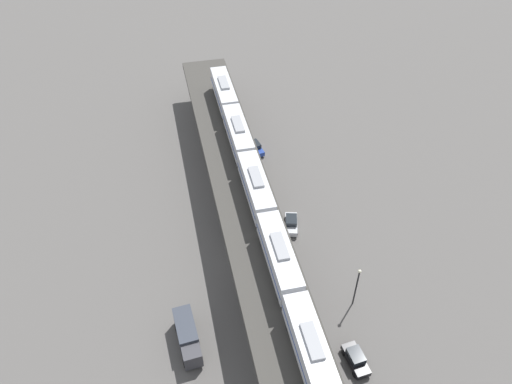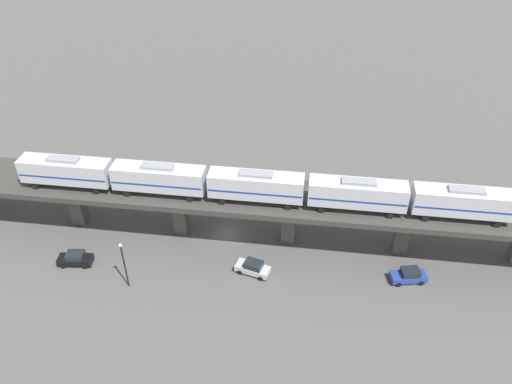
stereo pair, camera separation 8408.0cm
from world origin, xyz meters
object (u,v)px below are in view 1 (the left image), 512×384
at_px(street_car_black, 356,359).
at_px(delivery_truck, 187,336).
at_px(subway_train, 256,186).
at_px(street_car_blue, 255,147).
at_px(street_lamp, 357,284).
at_px(street_car_silver, 291,223).

height_order(street_car_black, delivery_truck, delivery_truck).
relative_size(subway_train, delivery_truck, 8.60).
relative_size(street_car_blue, street_lamp, 0.67).
relative_size(street_car_silver, street_lamp, 0.68).
height_order(subway_train, street_car_blue, subway_train).
relative_size(street_car_silver, delivery_truck, 0.65).
height_order(street_car_silver, street_car_blue, same).
bearing_deg(street_car_blue, delivery_truck, 62.60).
bearing_deg(street_lamp, subway_train, -59.07).
bearing_deg(street_car_blue, street_car_black, 90.88).
bearing_deg(street_car_silver, delivery_truck, 39.80).
xyz_separation_m(subway_train, street_lamp, (-9.07, 15.14, -5.74)).
distance_m(street_car_silver, street_car_black, 23.16).
bearing_deg(subway_train, street_lamp, 120.93).
bearing_deg(subway_train, street_car_black, 104.33).
bearing_deg(delivery_truck, subway_train, -130.12).
height_order(subway_train, street_car_silver, subway_train).
bearing_deg(street_car_silver, street_car_black, 90.83).
bearing_deg(street_car_black, street_lamp, -111.86).
bearing_deg(street_car_black, subway_train, -75.67).
height_order(street_car_blue, street_lamp, street_lamp).
height_order(subway_train, delivery_truck, subway_train).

